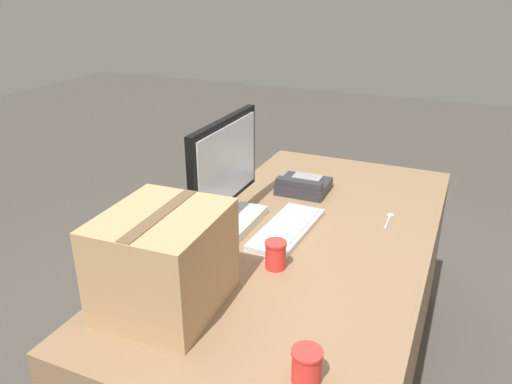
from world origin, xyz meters
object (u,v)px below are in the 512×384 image
at_px(keyboard, 287,229).
at_px(cardboard_box, 164,261).
at_px(desk_phone, 303,186).
at_px(paper_cup_left, 307,366).
at_px(spoon, 389,218).
at_px(paper_cup_right, 276,255).
at_px(monitor, 225,181).

relative_size(keyboard, cardboard_box, 1.12).
relative_size(keyboard, desk_phone, 1.90).
distance_m(paper_cup_left, spoon, 0.97).
bearing_deg(keyboard, paper_cup_left, -153.26).
bearing_deg(paper_cup_right, paper_cup_left, -150.06).
bearing_deg(paper_cup_right, cardboard_box, 145.41).
height_order(keyboard, spoon, keyboard).
height_order(desk_phone, paper_cup_right, paper_cup_right).
distance_m(keyboard, paper_cup_right, 0.26).
bearing_deg(spoon, paper_cup_right, 151.42).
distance_m(keyboard, desk_phone, 0.40).
bearing_deg(keyboard, desk_phone, 12.76).
height_order(keyboard, paper_cup_right, paper_cup_right).
xyz_separation_m(paper_cup_left, cardboard_box, (0.13, 0.47, 0.10)).
bearing_deg(keyboard, paper_cup_right, -165.24).
distance_m(desk_phone, paper_cup_left, 1.15).
height_order(keyboard, cardboard_box, cardboard_box).
xyz_separation_m(desk_phone, cardboard_box, (-0.96, 0.10, 0.12)).
xyz_separation_m(keyboard, desk_phone, (0.39, 0.07, 0.02)).
height_order(keyboard, paper_cup_left, paper_cup_left).
xyz_separation_m(keyboard, cardboard_box, (-0.57, 0.16, 0.13)).
bearing_deg(spoon, cardboard_box, 148.84).
height_order(paper_cup_left, spoon, paper_cup_left).
bearing_deg(paper_cup_right, monitor, 53.19).
xyz_separation_m(keyboard, spoon, (0.28, -0.33, -0.01)).
xyz_separation_m(paper_cup_right, spoon, (0.53, -0.28, -0.05)).
bearing_deg(desk_phone, spoon, -106.62).
xyz_separation_m(spoon, cardboard_box, (-0.85, 0.50, 0.14)).
xyz_separation_m(paper_cup_left, paper_cup_right, (0.44, 0.25, 0.00)).
bearing_deg(desk_phone, keyboard, -170.73).
bearing_deg(cardboard_box, monitor, 8.15).
bearing_deg(desk_phone, paper_cup_left, -161.55).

